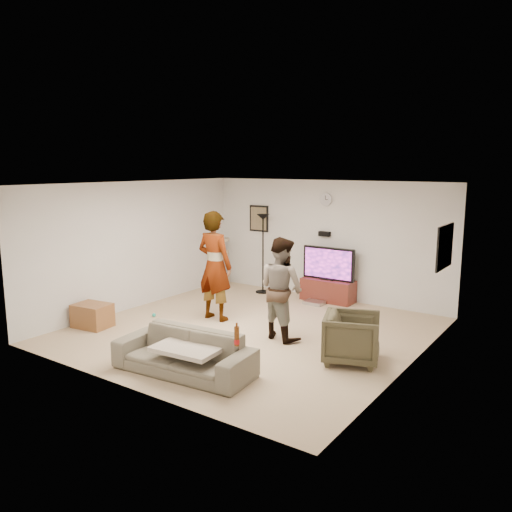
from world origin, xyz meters
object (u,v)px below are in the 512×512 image
Objects in this scene: person_left at (215,266)px; sofa at (184,353)px; floor_lamp at (263,254)px; tv_stand at (328,290)px; person_right at (281,288)px; beer_bottle at (237,336)px; armchair at (352,338)px; side_table at (92,315)px; tv at (329,263)px; cat_tree at (221,261)px.

person_left reaches higher than sofa.
floor_lamp is 4.64m from sofa.
person_right is (0.41, -2.51, 0.61)m from tv_stand.
floor_lamp reaches higher than beer_bottle.
side_table is (-4.41, -1.10, -0.15)m from armchair.
person_right is 2.08m from sofa.
person_left is 1.20× the size of person_right.
person_right is (0.41, -2.51, 0.04)m from tv.
beer_bottle is at bearing -5.51° from sofa.
armchair is (1.80, -2.82, -0.44)m from tv.
cat_tree is (-1.21, 0.02, -0.30)m from floor_lamp.
person_right reaches higher than beer_bottle.
sofa is at bearing -69.54° from floor_lamp.
person_left is at bearing 60.10° from armchair.
tv is 4.74m from side_table.
tv is 1.53m from floor_lamp.
tv_stand is 0.66× the size of person_right.
beer_bottle is at bearing -49.30° from cat_tree.
person_left is 2.31m from side_table.
sofa is at bearing 120.70° from person_left.
cat_tree reaches higher than tv_stand.
tv_stand is 0.57m from tv.
tv_stand is at bearing -114.61° from person_left.
tv_stand is 2.61m from person_right.
sofa is 2.75m from side_table.
tv_stand is 4.62m from beer_bottle.
cat_tree is at bearing 39.22° from armchair.
side_table is (-2.61, -3.92, -0.02)m from tv_stand.
tv is at bearing -65.98° from person_right.
person_right reaches higher than armchair.
floor_lamp is at bearing 31.13° from armchair.
person_right reaches higher than side_table.
person_left is 1.02× the size of sofa.
tv_stand is at bearing 102.45° from beer_bottle.
cat_tree is at bearing 179.12° from floor_lamp.
cat_tree is 4.56× the size of beer_bottle.
armchair is at bearing 38.69° from sofa.
sofa reaches higher than side_table.
side_table is (-3.60, 0.57, -0.49)m from beer_bottle.
side_table is at bearing 48.50° from person_left.
tv_stand is 4.49m from sofa.
person_right is 3.39m from side_table.
sofa is (-0.32, -1.98, -0.55)m from person_right.
tv_stand is at bearing 3.20° from cat_tree.
person_left is 3.04m from beer_bottle.
tv_stand is at bearing 85.59° from sofa.
floor_lamp is at bearing 120.23° from beer_bottle.
tv is 4.52m from sofa.
side_table is at bearing 162.55° from sofa.
person_left is (1.61, -2.17, 0.43)m from cat_tree.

